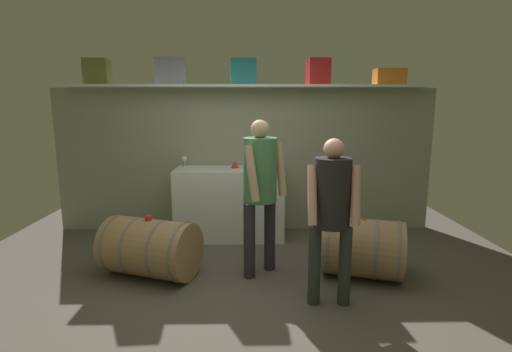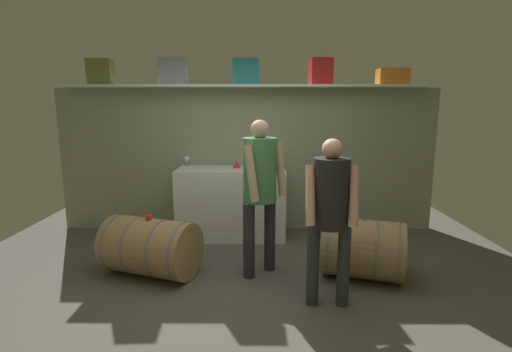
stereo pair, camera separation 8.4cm
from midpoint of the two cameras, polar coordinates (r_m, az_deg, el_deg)
ground_plane at (r=4.24m, az=-2.42°, el=-14.27°), size 6.49×7.24×0.02m
back_wall_panel at (r=5.42m, az=-2.09°, el=2.39°), size 5.29×0.10×2.01m
high_shelf_board at (r=5.23m, az=-2.20°, el=13.31°), size 4.86×0.40×0.03m
toolcase_olive at (r=5.63m, az=-23.13°, el=14.17°), size 0.32×0.26×0.33m
toolcase_grey at (r=5.35m, az=-13.15°, el=15.03°), size 0.36×0.24×0.35m
toolcase_teal at (r=5.24m, az=-2.40°, el=15.32°), size 0.36×0.27×0.34m
toolcase_red at (r=5.31m, az=8.81°, el=15.17°), size 0.30×0.30×0.34m
toolcase_orange at (r=5.54m, az=18.93°, el=13.87°), size 0.40×0.28×0.21m
work_cabinet at (r=5.17m, az=-4.42°, el=-4.05°), size 1.43×0.63×0.95m
wine_bottle_clear at (r=5.12m, az=-0.66°, el=2.86°), size 0.07×0.07×0.31m
wine_bottle_amber at (r=5.01m, az=2.32°, el=2.47°), size 0.07×0.07×0.27m
wine_glass at (r=5.33m, az=-11.13°, el=2.49°), size 0.08×0.08×0.14m
red_funnel at (r=5.10m, az=-3.65°, el=1.74°), size 0.11×0.11×0.09m
wine_barrel_near at (r=4.20m, az=-16.13°, el=-10.27°), size 1.09×0.88×0.61m
wine_barrel_far at (r=4.16m, az=15.14°, el=-10.36°), size 0.95×0.82×0.62m
tasting_cup at (r=4.10m, az=-16.39°, el=-6.02°), size 0.07×0.07×0.04m
winemaker_pouring at (r=3.89m, az=0.03°, el=-0.84°), size 0.48×0.48×1.63m
visitor_tasting at (r=3.34m, az=10.60°, el=-4.35°), size 0.45×0.35×1.50m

